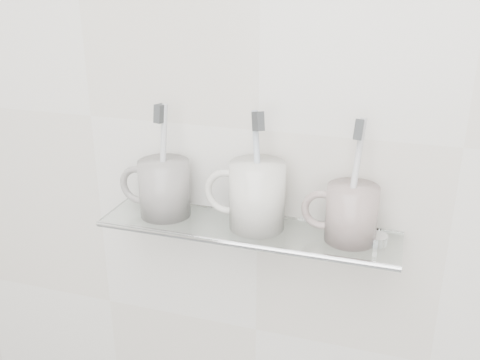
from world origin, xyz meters
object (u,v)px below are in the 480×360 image
at_px(mug_left, 165,188).
at_px(shelf_glass, 247,229).
at_px(mug_right, 352,214).
at_px(mug_center, 257,196).

bearing_deg(mug_left, shelf_glass, -4.71).
bearing_deg(shelf_glass, mug_left, 178.10).
distance_m(shelf_glass, mug_left, 0.16).
bearing_deg(mug_right, mug_left, -162.78).
xyz_separation_m(mug_left, mug_right, (0.32, 0.00, -0.00)).
xyz_separation_m(shelf_glass, mug_right, (0.17, 0.00, 0.05)).
distance_m(shelf_glass, mug_center, 0.06).
height_order(shelf_glass, mug_right, mug_right).
relative_size(mug_left, mug_right, 1.08).
relative_size(mug_center, mug_right, 1.24).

